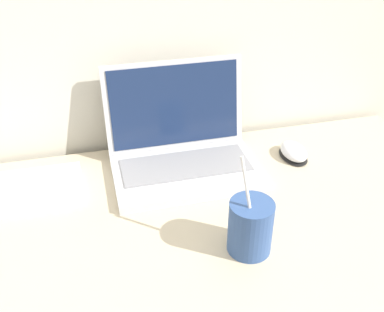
# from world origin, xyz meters

# --- Properties ---
(laptop) EXTENTS (0.35, 0.27, 0.24)m
(laptop) POSITION_xyz_m (0.08, 0.52, 0.76)
(laptop) COLOR silver
(laptop) RESTS_ON desk
(drink_cup) EXTENTS (0.09, 0.09, 0.21)m
(drink_cup) POSITION_xyz_m (0.13, 0.20, 0.76)
(drink_cup) COLOR #33518C
(drink_cup) RESTS_ON desk
(computer_mouse) EXTENTS (0.07, 0.10, 0.03)m
(computer_mouse) POSITION_xyz_m (0.36, 0.49, 0.72)
(computer_mouse) COLOR black
(computer_mouse) RESTS_ON desk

